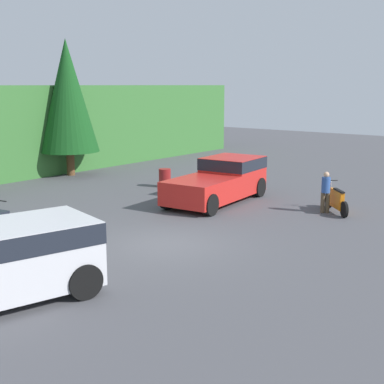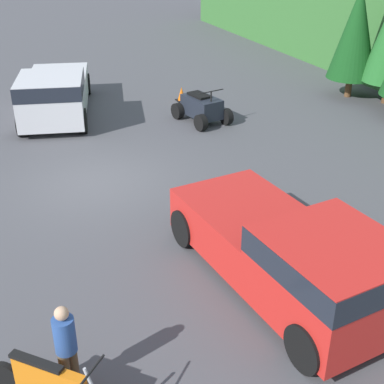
{
  "view_description": "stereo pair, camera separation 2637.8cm",
  "coord_description": "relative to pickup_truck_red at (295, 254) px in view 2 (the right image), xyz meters",
  "views": [
    {
      "loc": [
        -11.99,
        -10.48,
        4.85
      ],
      "look_at": [
        3.27,
        1.47,
        0.95
      ],
      "focal_mm": 50.0,
      "sensor_mm": 36.0,
      "label": 1
    },
    {
      "loc": [
        13.18,
        -2.8,
        6.57
      ],
      "look_at": [
        3.27,
        1.47,
        0.95
      ],
      "focal_mm": 50.0,
      "sensor_mm": 36.0,
      "label": 2
    }
  ],
  "objects": [
    {
      "name": "traffic_cone",
      "position": [
        -12.1,
        2.66,
        -0.69
      ],
      "size": [
        0.42,
        0.42,
        0.55
      ],
      "color": "black",
      "rests_on": "ground_plane"
    },
    {
      "name": "tree_left",
      "position": [
        -9.95,
        9.05,
        1.61
      ],
      "size": [
        1.91,
        1.91,
        4.34
      ],
      "color": "brown",
      "rests_on": "ground_plane"
    },
    {
      "name": "rider_person",
      "position": [
        0.64,
        -4.41,
        -0.07
      ],
      "size": [
        0.46,
        0.46,
        1.6
      ],
      "rotation": [
        0.0,
        0.0,
        0.67
      ],
      "color": "brown",
      "rests_on": "ground_plane"
    },
    {
      "name": "quad_atv",
      "position": [
        -9.61,
        2.41,
        -0.44
      ],
      "size": [
        2.24,
        1.66,
        1.25
      ],
      "rotation": [
        0.0,
        0.0,
        0.19
      ],
      "color": "black",
      "rests_on": "ground_plane"
    },
    {
      "name": "pickup_truck_second",
      "position": [
        -12.1,
        -2.23,
        0.0
      ],
      "size": [
        5.92,
        3.55,
        1.76
      ],
      "rotation": [
        0.0,
        0.0,
        -0.26
      ],
      "color": "silver",
      "rests_on": "ground_plane"
    },
    {
      "name": "ground_plane",
      "position": [
        -6.32,
        -2.26,
        -0.94
      ],
      "size": [
        80.0,
        80.0,
        0.0
      ],
      "primitive_type": "plane",
      "color": "#4C4C51"
    },
    {
      "name": "pickup_truck_red",
      "position": [
        0.0,
        0.0,
        0.0
      ],
      "size": [
        5.46,
        2.69,
        1.76
      ],
      "rotation": [
        0.0,
        0.0,
        0.09
      ],
      "color": "red",
      "rests_on": "ground_plane"
    }
  ]
}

